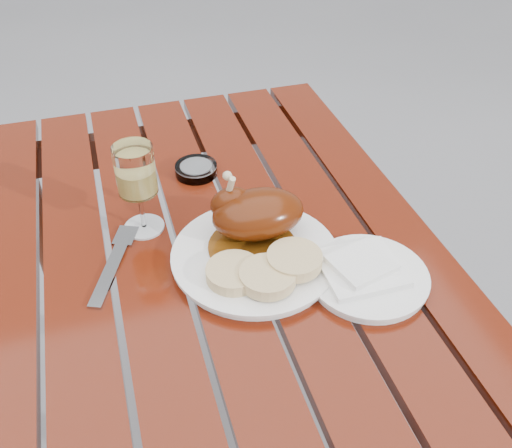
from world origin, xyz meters
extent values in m
cube|color=#651B0C|center=(0.00, 0.00, 0.38)|extent=(0.80, 1.20, 0.75)
cylinder|color=white|center=(0.07, -0.03, 0.76)|extent=(0.32, 0.32, 0.02)
cylinder|color=#5F320A|center=(0.07, -0.01, 0.77)|extent=(0.15, 0.15, 0.00)
ellipsoid|color=#5B1D06|center=(0.09, 0.02, 0.81)|extent=(0.16, 0.11, 0.08)
ellipsoid|color=#5B1D06|center=(0.05, 0.05, 0.82)|extent=(0.08, 0.05, 0.06)
cylinder|color=#C6B28C|center=(0.04, 0.05, 0.84)|extent=(0.02, 0.04, 0.09)
cylinder|color=#DEC687|center=(0.02, -0.07, 0.78)|extent=(0.09, 0.09, 0.02)
cylinder|color=#DEC687|center=(0.06, -0.10, 0.78)|extent=(0.09, 0.09, 0.02)
cylinder|color=#DEC687|center=(0.12, -0.08, 0.79)|extent=(0.09, 0.09, 0.02)
cylinder|color=#EBD36B|center=(-0.10, 0.12, 0.84)|extent=(0.09, 0.09, 0.17)
cylinder|color=white|center=(0.23, -0.13, 0.76)|extent=(0.20, 0.20, 0.02)
cube|color=white|center=(0.22, -0.12, 0.77)|extent=(0.13, 0.12, 0.01)
cylinder|color=#B2B7BC|center=(0.03, 0.26, 0.76)|extent=(0.11, 0.11, 0.02)
cube|color=gray|center=(-0.17, 0.02, 0.75)|extent=(0.09, 0.18, 0.01)
cube|color=gray|center=(0.14, -0.04, 0.75)|extent=(0.04, 0.20, 0.01)
camera|label=1|loc=(-0.14, -0.72, 1.42)|focal=40.00mm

